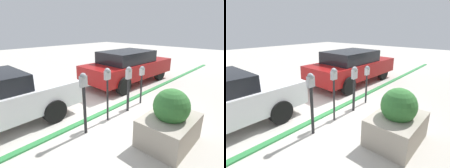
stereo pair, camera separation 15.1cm
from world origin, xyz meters
TOP-DOWN VIEW (x-y plane):
  - ground_plane at (0.00, 0.00)m, footprint 40.00×40.00m
  - curb_strip at (0.00, 0.08)m, footprint 19.00×0.16m
  - parking_meter_nearest at (-1.20, -0.36)m, footprint 0.17×0.15m
  - parking_meter_second at (-0.39, -0.30)m, footprint 0.17×0.15m
  - parking_meter_middle at (0.44, -0.36)m, footprint 0.19×0.16m
  - parking_meter_fourth at (1.19, -0.32)m, footprint 0.18×0.15m
  - planter_box at (-0.18, -1.98)m, footprint 1.33×0.97m
  - parked_car_middle at (2.73, 1.43)m, footprint 4.50×1.97m

SIDE VIEW (x-z plane):
  - ground_plane at x=0.00m, z-range 0.00..0.00m
  - curb_strip at x=0.00m, z-range 0.00..0.04m
  - planter_box at x=-0.18m, z-range -0.12..1.13m
  - parked_car_middle at x=2.73m, z-range 0.05..1.53m
  - parking_meter_fourth at x=1.19m, z-range 0.29..1.57m
  - parking_meter_middle at x=0.44m, z-range 0.25..1.63m
  - parking_meter_nearest at x=-1.20m, z-range 0.25..1.75m
  - parking_meter_second at x=-0.39m, z-range 0.36..1.83m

